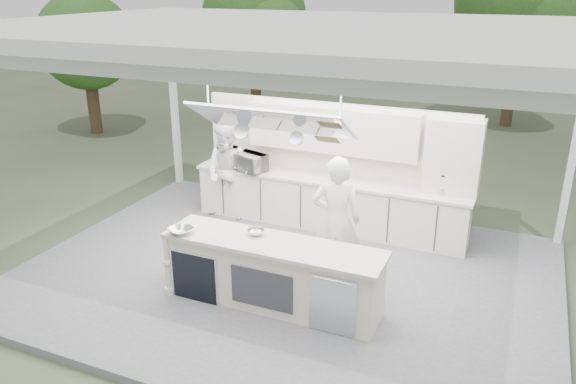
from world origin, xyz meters
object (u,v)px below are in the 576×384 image
at_px(demo_island, 271,273).
at_px(head_chef, 336,220).
at_px(sous_chef, 228,172).
at_px(back_counter, 328,202).

xyz_separation_m(demo_island, head_chef, (0.59, 0.99, 0.51)).
bearing_deg(demo_island, head_chef, 59.30).
height_order(demo_island, head_chef, head_chef).
bearing_deg(demo_island, sous_chef, 129.57).
distance_m(head_chef, sous_chef, 3.01).
distance_m(demo_island, back_counter, 2.82).
relative_size(demo_island, sous_chef, 1.69).
relative_size(demo_island, head_chef, 1.58).
bearing_deg(head_chef, sous_chef, -46.20).
bearing_deg(back_counter, sous_chef, -169.32).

